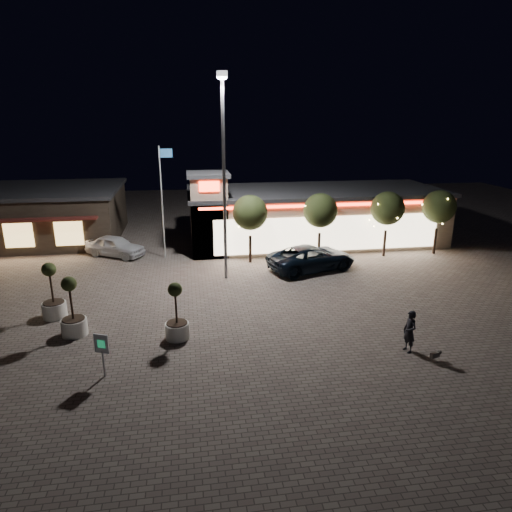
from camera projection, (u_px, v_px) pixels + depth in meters
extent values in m
plane|color=#675C53|center=(199.00, 338.00, 21.42)|extent=(90.00, 90.00, 0.00)
cube|color=tan|center=(314.00, 217.00, 37.39)|extent=(20.00, 8.00, 4.00)
cube|color=#262628|center=(315.00, 191.00, 36.75)|extent=(20.40, 8.40, 0.30)
cube|color=#FFE8BF|center=(329.00, 234.00, 33.69)|extent=(17.00, 0.12, 2.60)
cube|color=#FF2D14|center=(330.00, 205.00, 33.02)|extent=(19.00, 0.10, 0.18)
cube|color=tan|center=(209.00, 217.00, 33.30)|extent=(2.60, 2.60, 5.80)
cube|color=#262628|center=(208.00, 174.00, 32.39)|extent=(3.00, 3.00, 0.30)
cube|color=#FF2D14|center=(209.00, 186.00, 31.31)|extent=(1.40, 0.10, 0.70)
cube|color=#382D23|center=(19.00, 216.00, 37.64)|extent=(16.00, 10.00, 4.00)
cube|color=#262628|center=(15.00, 190.00, 37.01)|extent=(16.40, 10.40, 0.30)
cube|color=#FFCD72|center=(19.00, 235.00, 33.22)|extent=(2.00, 0.12, 1.80)
cube|color=#FFCD72|center=(69.00, 234.00, 33.73)|extent=(2.00, 0.12, 1.80)
cylinder|color=gray|center=(224.00, 184.00, 27.48)|extent=(0.20, 0.20, 12.00)
cube|color=gray|center=(222.00, 74.00, 25.64)|extent=(0.60, 0.40, 0.35)
cube|color=white|center=(222.00, 78.00, 25.70)|extent=(0.45, 0.30, 0.08)
cylinder|color=white|center=(162.00, 204.00, 32.20)|extent=(0.10, 0.10, 8.00)
cube|color=#255688|center=(166.00, 153.00, 31.23)|extent=(0.90, 0.04, 0.60)
cylinder|color=#332319|center=(250.00, 249.00, 32.10)|extent=(0.20, 0.20, 1.92)
sphere|color=#2D3819|center=(250.00, 213.00, 31.32)|extent=(2.42, 2.42, 2.42)
cylinder|color=#332319|center=(319.00, 246.00, 32.83)|extent=(0.20, 0.20, 1.92)
sphere|color=#2D3819|center=(320.00, 210.00, 32.06)|extent=(2.42, 2.42, 2.42)
cylinder|color=#332319|center=(384.00, 243.00, 33.56)|extent=(0.20, 0.20, 1.92)
sphere|color=#2D3819|center=(388.00, 208.00, 32.79)|extent=(2.42, 2.42, 2.42)
cylinder|color=#332319|center=(435.00, 241.00, 34.15)|extent=(0.20, 0.20, 1.92)
sphere|color=#2D3819|center=(439.00, 207.00, 33.38)|extent=(2.42, 2.42, 2.42)
imported|color=black|center=(312.00, 258.00, 30.58)|extent=(6.56, 4.37, 1.67)
imported|color=silver|center=(115.00, 246.00, 33.57)|extent=(4.80, 3.81, 1.53)
imported|color=black|center=(410.00, 332.00, 19.91)|extent=(0.58, 0.77, 1.91)
cube|color=#59514C|center=(435.00, 355.00, 19.34)|extent=(0.44, 0.27, 0.22)
sphere|color=#59514C|center=(439.00, 352.00, 19.41)|extent=(0.20, 0.20, 0.20)
cylinder|color=white|center=(55.00, 310.00, 23.46)|extent=(1.21, 1.21, 0.80)
cylinder|color=black|center=(54.00, 302.00, 23.33)|extent=(1.05, 1.05, 0.06)
cylinder|color=#332319|center=(51.00, 285.00, 23.06)|extent=(0.10, 0.10, 1.81)
sphere|color=#2D3819|center=(49.00, 269.00, 22.80)|extent=(0.70, 0.70, 0.70)
cylinder|color=white|center=(74.00, 327.00, 21.60)|extent=(1.19, 1.19, 0.79)
cylinder|color=black|center=(73.00, 319.00, 21.47)|extent=(1.03, 1.03, 0.06)
cylinder|color=#332319|center=(71.00, 301.00, 21.20)|extent=(0.10, 0.10, 1.79)
sphere|color=#2D3819|center=(69.00, 284.00, 20.95)|extent=(0.69, 0.69, 0.69)
cylinder|color=white|center=(177.00, 331.00, 21.28)|extent=(1.13, 1.13, 0.75)
cylinder|color=black|center=(177.00, 323.00, 21.16)|extent=(0.98, 0.98, 0.06)
cylinder|color=#332319|center=(176.00, 306.00, 20.90)|extent=(0.09, 0.09, 1.69)
sphere|color=#2D3819|center=(175.00, 289.00, 20.66)|extent=(0.66, 0.66, 0.66)
cylinder|color=gray|center=(104.00, 364.00, 18.09)|extent=(0.08, 0.08, 1.13)
cube|color=white|center=(101.00, 344.00, 17.82)|extent=(0.58, 0.30, 0.80)
cube|color=#1A9C58|center=(101.00, 344.00, 17.79)|extent=(0.31, 0.15, 0.33)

